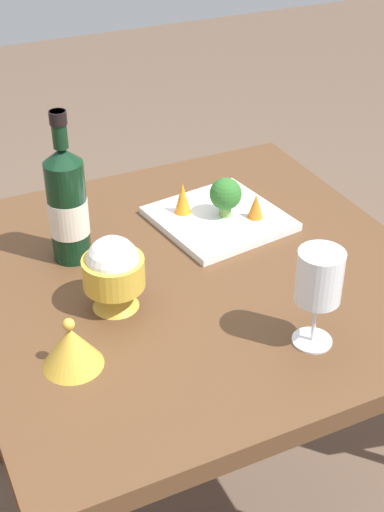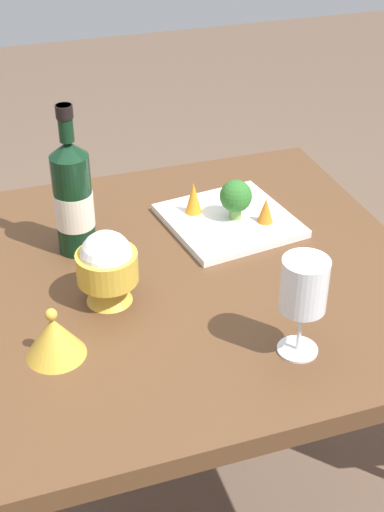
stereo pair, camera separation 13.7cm
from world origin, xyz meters
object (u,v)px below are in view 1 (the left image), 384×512
(carrot_garnish_left, at_px, (256,206))
(carrot_garnish_right, at_px, (183,198))
(wine_bottle, at_px, (67,204))
(rice_bowl, at_px, (114,272))
(broccoli_floret, at_px, (226,195))
(wine_glass, at_px, (319,279))
(serving_plate, at_px, (219,219))
(rice_bowl_lid, at_px, (71,347))

(carrot_garnish_left, xyz_separation_m, carrot_garnish_right, (0.13, -0.08, 0.01))
(wine_bottle, relative_size, carrot_garnish_right, 4.39)
(rice_bowl, bearing_deg, carrot_garnish_right, -136.20)
(broccoli_floret, bearing_deg, carrot_garnish_left, 146.84)
(wine_glass, height_order, serving_plate, wine_glass)
(wine_bottle, height_order, broccoli_floret, wine_bottle)
(rice_bowl, xyz_separation_m, rice_bowl_lid, (0.12, 0.12, -0.04))
(rice_bowl, height_order, carrot_garnish_right, rice_bowl)
(wine_bottle, bearing_deg, carrot_garnish_left, 173.50)
(rice_bowl, bearing_deg, carrot_garnish_left, -158.77)
(wine_glass, height_order, rice_bowl_lid, wine_glass)
(rice_bowl, bearing_deg, rice_bowl_lid, 45.23)
(rice_bowl, xyz_separation_m, carrot_garnish_left, (-0.37, -0.14, -0.03))
(wine_bottle, height_order, serving_plate, wine_bottle)
(wine_glass, xyz_separation_m, serving_plate, (-0.04, -0.42, -0.12))
(rice_bowl_lid, relative_size, carrot_garnish_right, 1.43)
(rice_bowl_lid, bearing_deg, broccoli_floret, -145.52)
(serving_plate, bearing_deg, carrot_garnish_left, 148.39)
(wine_bottle, relative_size, rice_bowl_lid, 3.06)
(rice_bowl, xyz_separation_m, broccoli_floret, (-0.31, -0.18, -0.01))
(wine_bottle, xyz_separation_m, carrot_garnish_right, (-0.26, -0.04, -0.07))
(wine_bottle, xyz_separation_m, broccoli_floret, (-0.34, 0.01, -0.05))
(wine_bottle, distance_m, broccoli_floret, 0.34)
(broccoli_floret, relative_size, carrot_garnish_left, 1.55)
(wine_bottle, height_order, carrot_garnish_left, wine_bottle)
(wine_bottle, relative_size, serving_plate, 1.08)
(wine_glass, relative_size, carrot_garnish_right, 2.57)
(wine_glass, height_order, broccoli_floret, wine_glass)
(wine_glass, relative_size, serving_plate, 0.63)
(carrot_garnish_left, height_order, carrot_garnish_right, carrot_garnish_right)
(wine_glass, relative_size, rice_bowl, 1.26)
(wine_glass, distance_m, rice_bowl, 0.36)
(rice_bowl_lid, height_order, carrot_garnish_right, rice_bowl_lid)
(rice_bowl_lid, xyz_separation_m, broccoli_floret, (-0.43, -0.30, 0.03))
(carrot_garnish_left, bearing_deg, rice_bowl, 21.23)
(serving_plate, xyz_separation_m, carrot_garnish_right, (0.07, -0.04, 0.04))
(wine_bottle, height_order, wine_glass, wine_bottle)
(rice_bowl_lid, height_order, broccoli_floret, broccoli_floret)
(wine_glass, distance_m, serving_plate, 0.44)
(wine_bottle, bearing_deg, wine_glass, 124.08)
(carrot_garnish_left, bearing_deg, broccoli_floret, -33.16)
(wine_bottle, xyz_separation_m, carrot_garnish_left, (-0.39, 0.04, -0.08))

